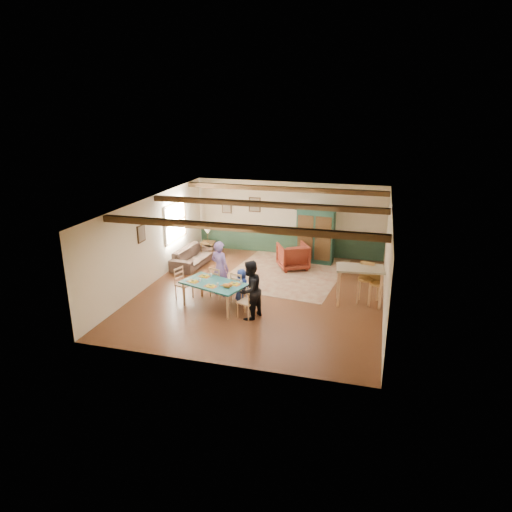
% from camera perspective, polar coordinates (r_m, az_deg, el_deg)
% --- Properties ---
extents(floor, '(8.00, 8.00, 0.00)m').
position_cam_1_polar(floor, '(13.57, 0.65, -4.71)').
color(floor, '#492414').
rests_on(floor, ground).
extents(wall_back, '(7.00, 0.02, 2.70)m').
position_cam_1_polar(wall_back, '(16.86, 4.14, 4.70)').
color(wall_back, beige).
rests_on(wall_back, floor).
extents(wall_left, '(0.02, 8.00, 2.70)m').
position_cam_1_polar(wall_left, '(14.35, -12.97, 1.83)').
color(wall_left, beige).
rests_on(wall_left, floor).
extents(wall_right, '(0.02, 8.00, 2.70)m').
position_cam_1_polar(wall_right, '(12.72, 16.11, -0.56)').
color(wall_right, beige).
rests_on(wall_right, floor).
extents(ceiling, '(7.00, 8.00, 0.02)m').
position_cam_1_polar(ceiling, '(12.76, 0.70, 6.52)').
color(ceiling, white).
rests_on(ceiling, wall_back).
extents(wainscot_back, '(6.95, 0.03, 0.90)m').
position_cam_1_polar(wainscot_back, '(17.07, 4.06, 1.75)').
color(wainscot_back, '#1D3625').
rests_on(wainscot_back, floor).
extents(ceiling_beam_front, '(6.95, 0.16, 0.16)m').
position_cam_1_polar(ceiling_beam_front, '(10.63, -2.46, 3.59)').
color(ceiling_beam_front, '#34210E').
rests_on(ceiling_beam_front, ceiling).
extents(ceiling_beam_mid, '(6.95, 0.16, 0.16)m').
position_cam_1_polar(ceiling_beam_mid, '(13.15, 1.14, 6.48)').
color(ceiling_beam_mid, '#34210E').
rests_on(ceiling_beam_mid, ceiling).
extents(ceiling_beam_back, '(6.95, 0.16, 0.16)m').
position_cam_1_polar(ceiling_beam_back, '(15.64, 3.52, 8.36)').
color(ceiling_beam_back, '#34210E').
rests_on(ceiling_beam_back, ceiling).
extents(window_left, '(0.06, 1.60, 1.30)m').
position_cam_1_polar(window_left, '(15.75, -10.05, 4.23)').
color(window_left, white).
rests_on(window_left, wall_left).
extents(picture_left_wall, '(0.04, 0.42, 0.52)m').
position_cam_1_polar(picture_left_wall, '(13.73, -14.15, 2.73)').
color(picture_left_wall, gray).
rests_on(picture_left_wall, wall_left).
extents(picture_back_a, '(0.45, 0.04, 0.55)m').
position_cam_1_polar(picture_back_a, '(17.02, -0.16, 6.44)').
color(picture_back_a, gray).
rests_on(picture_back_a, wall_back).
extents(picture_back_b, '(0.38, 0.04, 0.48)m').
position_cam_1_polar(picture_back_b, '(17.38, -3.68, 6.14)').
color(picture_back_b, gray).
rests_on(picture_back_b, wall_back).
extents(dining_table, '(1.94, 1.45, 0.72)m').
position_cam_1_polar(dining_table, '(12.60, -5.27, -4.89)').
color(dining_table, '#1F6361').
rests_on(dining_table, floor).
extents(dining_chair_far_left, '(0.51, 0.53, 0.91)m').
position_cam_1_polar(dining_chair_far_left, '(13.28, -4.70, -3.18)').
color(dining_chair_far_left, tan).
rests_on(dining_chair_far_left, floor).
extents(dining_chair_far_right, '(0.51, 0.53, 0.91)m').
position_cam_1_polar(dining_chair_far_right, '(12.85, -2.02, -3.89)').
color(dining_chair_far_right, tan).
rests_on(dining_chair_far_right, floor).
extents(dining_chair_end_left, '(0.53, 0.51, 0.91)m').
position_cam_1_polar(dining_chair_end_left, '(13.24, -9.00, -3.42)').
color(dining_chair_end_left, tan).
rests_on(dining_chair_end_left, floor).
extents(dining_chair_end_right, '(0.53, 0.51, 0.91)m').
position_cam_1_polar(dining_chair_end_right, '(11.95, -1.17, -5.65)').
color(dining_chair_end_right, tan).
rests_on(dining_chair_end_right, floor).
extents(person_man, '(0.70, 0.57, 1.65)m').
position_cam_1_polar(person_man, '(13.21, -4.54, -1.58)').
color(person_man, '#8663AA').
rests_on(person_man, floor).
extents(person_woman, '(0.81, 0.92, 1.58)m').
position_cam_1_polar(person_woman, '(11.77, -0.79, -4.27)').
color(person_woman, black).
rests_on(person_woman, floor).
extents(person_child, '(0.54, 0.44, 0.96)m').
position_cam_1_polar(person_child, '(12.90, -1.83, -3.67)').
color(person_child, navy).
rests_on(person_child, floor).
extents(cat, '(0.37, 0.24, 0.17)m').
position_cam_1_polar(cat, '(12.06, -3.68, -3.66)').
color(cat, orange).
rests_on(cat, dining_table).
extents(place_setting_near_left, '(0.45, 0.39, 0.11)m').
position_cam_1_polar(place_setting_near_left, '(12.60, -7.88, -2.96)').
color(place_setting_near_left, gold).
rests_on(place_setting_near_left, dining_table).
extents(place_setting_near_center, '(0.45, 0.39, 0.11)m').
position_cam_1_polar(place_setting_near_center, '(12.22, -5.69, -3.57)').
color(place_setting_near_center, gold).
rests_on(place_setting_near_center, dining_table).
extents(place_setting_far_left, '(0.45, 0.39, 0.11)m').
position_cam_1_polar(place_setting_far_left, '(12.93, -6.48, -2.33)').
color(place_setting_far_left, gold).
rests_on(place_setting_far_left, dining_table).
extents(place_setting_far_right, '(0.45, 0.39, 0.11)m').
position_cam_1_polar(place_setting_far_right, '(12.32, -2.72, -3.31)').
color(place_setting_far_right, gold).
rests_on(place_setting_far_right, dining_table).
extents(area_rug, '(3.97, 4.54, 0.01)m').
position_cam_1_polar(area_rug, '(15.24, 3.77, -2.08)').
color(area_rug, tan).
rests_on(area_rug, floor).
extents(armoire, '(1.45, 0.66, 2.00)m').
position_cam_1_polar(armoire, '(16.08, 7.46, 2.62)').
color(armoire, '#16372A').
rests_on(armoire, floor).
extents(armchair, '(1.29, 1.30, 0.88)m').
position_cam_1_polar(armchair, '(15.52, 4.63, -0.02)').
color(armchair, '#4C150F').
rests_on(armchair, floor).
extents(sofa, '(0.95, 2.14, 0.61)m').
position_cam_1_polar(sofa, '(16.05, -7.84, -0.02)').
color(sofa, '#43322A').
rests_on(sofa, floor).
extents(end_table, '(0.52, 0.52, 0.58)m').
position_cam_1_polar(end_table, '(16.78, -5.99, 0.82)').
color(end_table, '#34210E').
rests_on(end_table, floor).
extents(table_lamp, '(0.31, 0.31, 0.53)m').
position_cam_1_polar(table_lamp, '(16.62, -6.06, 2.64)').
color(table_lamp, '#D7B88B').
rests_on(table_lamp, end_table).
extents(counter_table, '(1.37, 0.90, 1.08)m').
position_cam_1_polar(counter_table, '(13.03, 12.73, -3.63)').
color(counter_table, '#B9B190').
rests_on(counter_table, floor).
extents(bar_stool_left, '(0.46, 0.50, 1.16)m').
position_cam_1_polar(bar_stool_left, '(13.10, 13.45, -3.38)').
color(bar_stool_left, tan).
rests_on(bar_stool_left, floor).
extents(bar_stool_right, '(0.39, 0.43, 1.07)m').
position_cam_1_polar(bar_stool_right, '(13.01, 14.76, -3.86)').
color(bar_stool_right, tan).
rests_on(bar_stool_right, floor).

